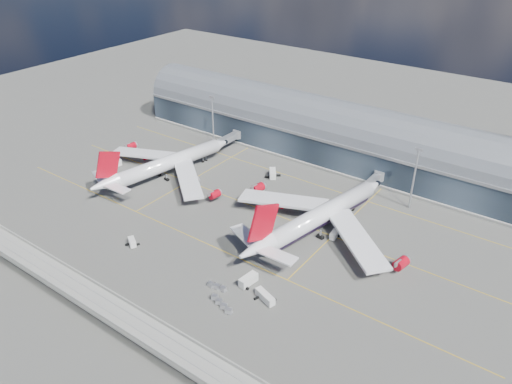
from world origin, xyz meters
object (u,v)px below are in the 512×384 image
Objects in this scene: cargo_train_0 at (217,287)px; service_truck_0 at (113,165)px; service_truck_4 at (334,235)px; floodlight_mast_left at (213,120)px; airliner_left at (165,164)px; service_truck_1 at (132,242)px; service_truck_2 at (265,297)px; service_truck_5 at (273,174)px; floodlight_mast_right at (414,177)px; cargo_train_1 at (222,304)px; service_truck_3 at (248,280)px; airliner_right at (318,217)px.

service_truck_0 is at bearing 75.60° from cargo_train_0.
service_truck_4 reaches higher than cargo_train_0.
cargo_train_0 is (69.53, -81.19, -12.85)m from floodlight_mast_left.
airliner_left is 14.05× the size of service_truck_1.
service_truck_5 is at bearing 51.39° from service_truck_2.
floodlight_mast_left is 115.03m from service_truck_2.
service_truck_1 is 38.55m from cargo_train_0.
floodlight_mast_right is at bearing 59.43° from service_truck_4.
cargo_train_0 is 8.13m from cargo_train_1.
service_truck_1 is (52.60, -35.67, -0.40)m from service_truck_0.
floodlight_mast_right is 3.62× the size of service_truck_5.
service_truck_2 is at bearing -11.59° from service_truck_3.
airliner_right is at bearing -20.54° from cargo_train_1.
airliner_right is (79.07, -35.55, -7.52)m from floodlight_mast_left.
service_truck_2 is 8.96m from service_truck_3.
cargo_train_0 is at bearing -59.70° from service_truck_1.
cargo_train_1 is at bearing -123.60° from cargo_train_0.
service_truck_5 is (-42.57, 66.63, 0.29)m from service_truck_2.
service_truck_0 is at bearing 92.31° from service_truck_2.
floodlight_mast_right is 78.58m from service_truck_3.
service_truck_3 reaches higher than service_truck_2.
service_truck_0 is 1.68× the size of service_truck_1.
airliner_left is at bearing 160.74° from service_truck_3.
airliner_left is at bearing 63.35° from cargo_train_0.
airliner_right is 15.45× the size of service_truck_4.
floodlight_mast_left is 115.65m from cargo_train_1.
service_truck_0 is at bearing -163.06° from airliner_right.
airliner_left is 87.25m from cargo_train_1.
airliner_right is 10.74× the size of service_truck_3.
airliner_right is at bearing -70.56° from service_truck_5.
service_truck_5 is at bearing 36.57° from service_truck_0.
service_truck_0 is 1.74× the size of service_truck_4.
floodlight_mast_right reaches higher than service_truck_5.
service_truck_4 is (107.53, 9.67, -0.40)m from service_truck_0.
airliner_right is at bearing 169.83° from service_truck_4.
airliner_left is (-96.19, -37.33, -7.53)m from floodlight_mast_right.
floodlight_mast_left and floodlight_mast_right have the same top height.
floodlight_mast_right is 41.93m from airliner_right.
airliner_right is at bearing -120.48° from floodlight_mast_right.
cargo_train_1 is at bearing -105.69° from floodlight_mast_right.
floodlight_mast_left reaches higher than airliner_right.
service_truck_0 is 1.17× the size of service_truck_5.
service_truck_4 is at bearing -28.12° from cargo_train_1.
cargo_train_1 is (-0.53, -12.56, -0.80)m from service_truck_3.
airliner_right reaches higher than service_truck_5.
service_truck_0 is 1.21× the size of service_truck_3.
floodlight_mast_right is 59.97m from service_truck_5.
airliner_left is 14.58× the size of service_truck_4.
service_truck_4 is at bearing -19.92° from service_truck_1.
floodlight_mast_left is 3.76× the size of cargo_train_0.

